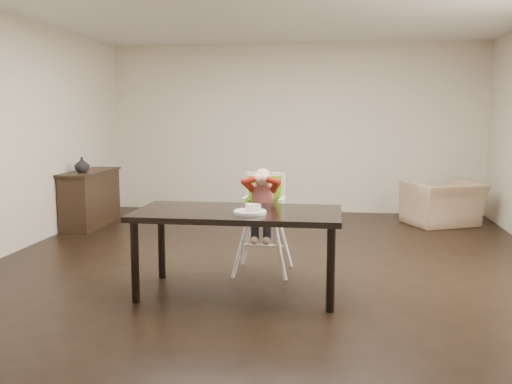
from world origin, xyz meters
TOP-DOWN VIEW (x-y plane):
  - ground at (0.00, 0.00)m, footprint 7.00×7.00m
  - room_walls at (0.00, 0.00)m, footprint 6.02×7.02m
  - dining_table at (-0.17, -0.90)m, footprint 1.80×0.90m
  - high_chair at (-0.04, -0.16)m, footprint 0.45×0.45m
  - plate at (-0.04, -1.03)m, footprint 0.37×0.37m
  - armchair at (2.20, 2.61)m, footprint 1.14×0.97m
  - sideboard at (-2.78, 1.85)m, footprint 0.44×1.26m
  - vase at (-2.78, 1.62)m, footprint 0.27×0.27m

SIDE VIEW (x-z plane):
  - ground at x=0.00m, z-range 0.00..0.00m
  - sideboard at x=-2.78m, z-range 0.00..0.79m
  - armchair at x=2.20m, z-range 0.00..0.84m
  - dining_table at x=-0.17m, z-range 0.30..1.05m
  - high_chair at x=-0.04m, z-range 0.22..1.27m
  - plate at x=-0.04m, z-range 0.74..0.82m
  - vase at x=-2.78m, z-range 0.79..0.99m
  - room_walls at x=0.00m, z-range 0.50..3.21m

